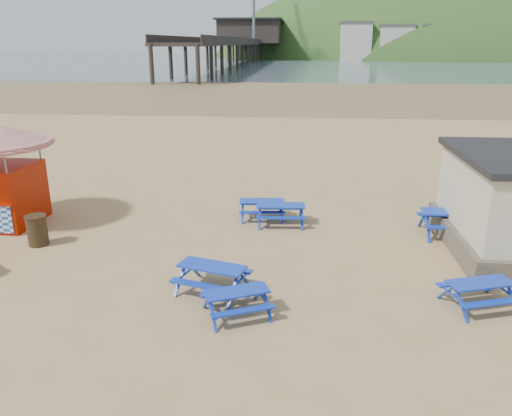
# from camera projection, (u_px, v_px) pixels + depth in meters

# --- Properties ---
(ground) EXTENTS (400.00, 400.00, 0.00)m
(ground) POSITION_uv_depth(u_px,v_px,m) (235.00, 252.00, 15.79)
(ground) COLOR tan
(ground) RESTS_ON ground
(wet_sand) EXTENTS (400.00, 400.00, 0.00)m
(wet_sand) POSITION_uv_depth(u_px,v_px,m) (288.00, 91.00, 67.76)
(wet_sand) COLOR olive
(wet_sand) RESTS_ON ground
(sea) EXTENTS (400.00, 400.00, 0.00)m
(sea) POSITION_uv_depth(u_px,v_px,m) (297.00, 61.00, 176.43)
(sea) COLOR #4C5F6D
(sea) RESTS_ON ground
(picnic_table_blue_a) EXTENTS (1.80, 1.51, 0.70)m
(picnic_table_blue_a) POSITION_uv_depth(u_px,v_px,m) (262.00, 209.00, 18.75)
(picnic_table_blue_a) COLOR #071CA6
(picnic_table_blue_a) RESTS_ON ground
(picnic_table_blue_b) EXTENTS (1.85, 1.53, 0.74)m
(picnic_table_blue_b) POSITION_uv_depth(u_px,v_px,m) (281.00, 214.00, 18.15)
(picnic_table_blue_b) COLOR #071CA6
(picnic_table_blue_b) RESTS_ON ground
(picnic_table_blue_c) EXTENTS (2.06, 1.66, 0.86)m
(picnic_table_blue_c) POSITION_uv_depth(u_px,v_px,m) (452.00, 223.00, 17.09)
(picnic_table_blue_c) COLOR #071CA6
(picnic_table_blue_c) RESTS_ON ground
(picnic_table_blue_d) EXTENTS (2.11, 1.88, 0.75)m
(picnic_table_blue_d) POSITION_uv_depth(u_px,v_px,m) (212.00, 278.00, 13.22)
(picnic_table_blue_d) COLOR #071CA6
(picnic_table_blue_d) RESTS_ON ground
(picnic_table_blue_e) EXTENTS (1.93, 1.78, 0.65)m
(picnic_table_blue_e) POSITION_uv_depth(u_px,v_px,m) (237.00, 303.00, 12.07)
(picnic_table_blue_e) COLOR #071CA6
(picnic_table_blue_e) RESTS_ON ground
(picnic_table_blue_f) EXTENTS (1.96, 1.76, 0.69)m
(picnic_table_blue_f) POSITION_uv_depth(u_px,v_px,m) (479.00, 294.00, 12.44)
(picnic_table_blue_f) COLOR #071CA6
(picnic_table_blue_f) RESTS_ON ground
(litter_bin) EXTENTS (0.69, 0.69, 1.01)m
(litter_bin) POSITION_uv_depth(u_px,v_px,m) (37.00, 230.00, 16.23)
(litter_bin) COLOR #372818
(litter_bin) RESTS_ON ground
(pier) EXTENTS (24.00, 220.00, 39.29)m
(pier) POSITION_uv_depth(u_px,v_px,m) (249.00, 45.00, 184.03)
(pier) COLOR black
(pier) RESTS_ON ground
(headland_town) EXTENTS (264.00, 144.00, 108.00)m
(headland_town) POSITION_uv_depth(u_px,v_px,m) (495.00, 80.00, 228.22)
(headland_town) COLOR #2D4C1E
(headland_town) RESTS_ON ground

